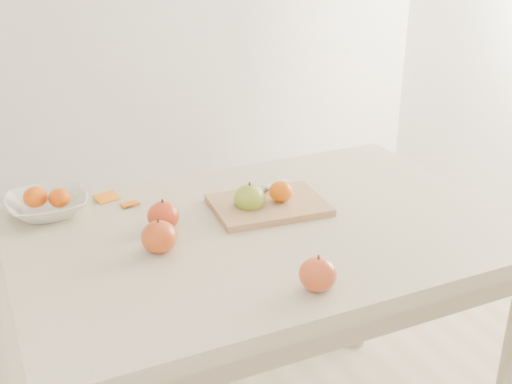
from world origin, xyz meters
name	(u,v)px	position (x,y,z in m)	size (l,w,h in m)	color
table	(264,261)	(0.00, 0.00, 0.65)	(1.20, 0.80, 0.75)	beige
cutting_board	(269,205)	(0.05, 0.09, 0.76)	(0.29, 0.21, 0.02)	tan
board_tangerine	(281,192)	(0.08, 0.08, 0.80)	(0.06, 0.06, 0.05)	#D75407
fruit_bowl	(47,205)	(-0.47, 0.29, 0.77)	(0.20, 0.20, 0.05)	white
bowl_tangerine_near	(35,197)	(-0.49, 0.30, 0.80)	(0.06, 0.06, 0.05)	orange
bowl_tangerine_far	(59,198)	(-0.44, 0.28, 0.80)	(0.06, 0.06, 0.05)	#D13C07
orange_peel_a	(107,199)	(-0.31, 0.32, 0.75)	(0.06, 0.04, 0.00)	orange
orange_peel_b	(130,205)	(-0.27, 0.26, 0.75)	(0.04, 0.04, 0.00)	orange
paring_knife	(273,187)	(0.10, 0.16, 0.78)	(0.17, 0.06, 0.01)	white
apple_green	(249,198)	(0.00, 0.09, 0.79)	(0.08, 0.08, 0.07)	olive
apple_red_c	(318,274)	(-0.03, -0.31, 0.78)	(0.08, 0.08, 0.07)	maroon
apple_red_a	(163,216)	(-0.23, 0.09, 0.79)	(0.08, 0.08, 0.07)	maroon
apple_red_b	(159,237)	(-0.27, -0.02, 0.79)	(0.08, 0.08, 0.07)	maroon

